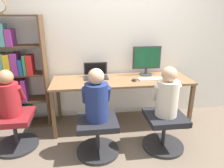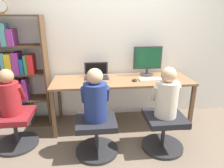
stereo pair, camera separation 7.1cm
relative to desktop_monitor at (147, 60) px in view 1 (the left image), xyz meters
The scene contains 14 objects.
ground_plane 1.18m from the desktop_monitor, 129.24° to the right, with size 14.00×14.00×0.00m, color brown.
wall_back 0.58m from the desktop_monitor, 155.07° to the left, with size 10.00×0.05×2.60m.
desk 0.56m from the desktop_monitor, 155.50° to the right, with size 2.05×0.66×0.74m.
desktop_monitor is the anchor object (origin of this frame).
laptop 0.83m from the desktop_monitor, behind, with size 0.36×0.26×0.22m.
keyboard 0.35m from the desktop_monitor, 81.81° to the right, with size 0.45×0.14×0.03m.
computer_mouse_by_keyboard 0.45m from the desktop_monitor, 131.76° to the right, with size 0.07×0.09×0.03m.
office_chair_left 1.12m from the desktop_monitor, 89.62° to the right, with size 0.54×0.54×0.46m.
office_chair_right 1.40m from the desktop_monitor, 134.52° to the right, with size 0.54×0.54×0.46m.
person_at_monitor 0.89m from the desktop_monitor, 89.62° to the right, with size 0.33×0.29×0.62m.
person_at_laptop 1.23m from the desktop_monitor, 134.67° to the right, with size 0.33×0.30×0.62m.
bookshelf 2.00m from the desktop_monitor, behind, with size 0.76×0.31×1.65m.
office_chair_side 2.11m from the desktop_monitor, 162.33° to the right, with size 0.54×0.54×0.46m.
person_near_shelf 2.00m from the desktop_monitor, 162.44° to the right, with size 0.31×0.27×0.58m.
Camera 1 is at (-0.53, -2.46, 1.63)m, focal length 32.00 mm.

